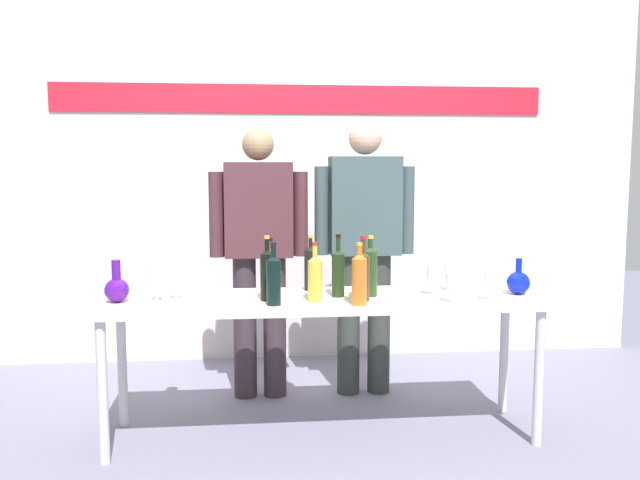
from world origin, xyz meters
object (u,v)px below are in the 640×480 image
object	(u,v)px
wine_bottle_6	(370,270)
wine_glass_right_3	(434,275)
presenter_left	(259,246)
wine_bottle_7	(315,277)
wine_bottle_0	(267,273)
wine_bottle_8	(359,278)
decanter_blue_right	(518,282)
wine_bottle_1	(338,271)
wine_glass_left_2	(156,278)
display_table	(323,309)
wine_glass_right_2	(451,271)
wine_bottle_5	(274,278)
wine_glass_left_1	(171,273)
presenter_right	(364,239)
wine_glass_right_0	(452,282)
wine_bottle_3	(310,267)
decanter_blue_left	(117,288)
wine_glass_right_1	(491,282)
wine_bottle_4	(363,274)
wine_glass_left_0	(176,278)
wine_bottle_2	(270,268)

from	to	relation	value
wine_bottle_6	wine_glass_right_3	size ratio (longest dim) A/B	2.03
presenter_left	wine_bottle_7	world-z (taller)	presenter_left
wine_bottle_0	wine_bottle_8	world-z (taller)	wine_bottle_0
decanter_blue_right	wine_bottle_1	xyz separation A→B (m)	(-0.96, 0.03, 0.07)
wine_glass_left_2	wine_bottle_6	bearing A→B (deg)	1.94
wine_bottle_8	display_table	bearing A→B (deg)	125.78
wine_bottle_0	wine_glass_right_2	distance (m)	1.00
wine_bottle_5	wine_glass_left_1	distance (m)	0.68
wine_glass_right_2	presenter_right	bearing A→B (deg)	124.32
display_table	wine_bottle_6	xyz separation A→B (m)	(0.25, -0.00, 0.20)
wine_glass_right_0	wine_bottle_3	bearing A→B (deg)	148.85
decanter_blue_left	display_table	bearing A→B (deg)	1.78
wine_bottle_7	wine_glass_left_1	bearing A→B (deg)	155.92
wine_glass_right_1	display_table	bearing A→B (deg)	167.62
decanter_blue_right	wine_bottle_7	distance (m)	1.09
wine_bottle_3	wine_bottle_7	world-z (taller)	wine_bottle_3
wine_bottle_4	wine_glass_left_0	bearing A→B (deg)	172.61
decanter_blue_right	presenter_left	distance (m)	1.52
wine_glass_left_1	wine_glass_right_3	distance (m)	1.40
decanter_blue_left	wine_glass_right_3	bearing A→B (deg)	0.46
wine_bottle_1	wine_glass_right_2	bearing A→B (deg)	7.60
wine_bottle_0	wine_bottle_4	size ratio (longest dim) A/B	1.00
wine_bottle_3	wine_bottle_2	bearing A→B (deg)	171.50
wine_bottle_3	wine_bottle_4	size ratio (longest dim) A/B	0.93
wine_bottle_2	wine_glass_left_1	distance (m)	0.54
wine_bottle_1	wine_bottle_2	size ratio (longest dim) A/B	1.13
wine_glass_left_0	wine_bottle_2	bearing A→B (deg)	23.92
display_table	wine_bottle_0	world-z (taller)	wine_bottle_0
wine_glass_left_2	wine_bottle_2	bearing A→B (deg)	24.22
wine_bottle_6	wine_glass_right_2	distance (m)	0.46
wine_glass_right_1	decanter_blue_right	bearing A→B (deg)	36.18
decanter_blue_right	wine_glass_left_1	size ratio (longest dim) A/B	1.41
wine_bottle_7	wine_glass_left_2	world-z (taller)	wine_bottle_7
wine_bottle_2	wine_glass_right_3	bearing A→B (deg)	-15.82
wine_bottle_0	wine_glass_right_1	world-z (taller)	wine_bottle_0
decanter_blue_right	wine_bottle_1	size ratio (longest dim) A/B	0.59
decanter_blue_left	wine_glass_left_1	size ratio (longest dim) A/B	1.56
wine_bottle_4	wine_glass_right_3	bearing A→B (deg)	13.98
wine_bottle_2	display_table	bearing A→B (deg)	-39.72
wine_bottle_8	wine_glass_right_1	world-z (taller)	wine_bottle_8
wine_glass_right_1	wine_glass_right_2	distance (m)	0.29
wine_bottle_0	wine_bottle_4	distance (m)	0.48
wine_bottle_3	wine_glass_left_1	world-z (taller)	wine_bottle_3
wine_glass_left_1	wine_glass_right_0	size ratio (longest dim) A/B	0.92
decanter_blue_right	wine_bottle_7	bearing A→B (deg)	-176.25
wine_bottle_5	wine_glass_right_1	xyz separation A→B (m)	(1.09, -0.01, -0.04)
wine_glass_left_2	wine_glass_right_3	distance (m)	1.42
wine_bottle_5	wine_bottle_6	bearing A→B (deg)	18.88
decanter_blue_left	presenter_left	bearing A→B (deg)	43.14
decanter_blue_right	wine_glass_left_0	bearing A→B (deg)	178.79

